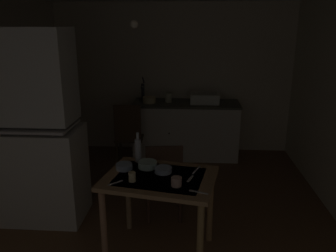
{
  "coord_description": "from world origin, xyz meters",
  "views": [
    {
      "loc": [
        0.3,
        -3.37,
        2.07
      ],
      "look_at": [
        0.06,
        0.11,
        1.02
      ],
      "focal_mm": 36.59,
      "sensor_mm": 36.0,
      "label": 1
    }
  ],
  "objects_px": {
    "glass_bottle": "(138,150)",
    "dining_table": "(160,189)",
    "hand_pump": "(143,91)",
    "serving_bowl_wide": "(163,170)",
    "hutch_cabinet": "(31,135)",
    "sink_basin": "(205,98)",
    "teacup_cream": "(176,182)",
    "chair_far_side": "(164,178)",
    "mixing_bowl_counter": "(149,100)",
    "chair_by_counter": "(129,135)"
  },
  "relations": [
    {
      "from": "mixing_bowl_counter",
      "to": "chair_by_counter",
      "type": "distance_m",
      "value": 0.69
    },
    {
      "from": "dining_table",
      "to": "teacup_cream",
      "type": "xyz_separation_m",
      "value": [
        0.16,
        -0.17,
        0.16
      ]
    },
    {
      "from": "serving_bowl_wide",
      "to": "glass_bottle",
      "type": "relative_size",
      "value": 0.53
    },
    {
      "from": "chair_by_counter",
      "to": "serving_bowl_wide",
      "type": "distance_m",
      "value": 2.0
    },
    {
      "from": "hand_pump",
      "to": "chair_far_side",
      "type": "xyz_separation_m",
      "value": [
        0.48,
        -1.94,
        -0.57
      ]
    },
    {
      "from": "teacup_cream",
      "to": "dining_table",
      "type": "bearing_deg",
      "value": 131.92
    },
    {
      "from": "chair_far_side",
      "to": "teacup_cream",
      "type": "distance_m",
      "value": 0.85
    },
    {
      "from": "teacup_cream",
      "to": "chair_far_side",
      "type": "bearing_deg",
      "value": 102.3
    },
    {
      "from": "hand_pump",
      "to": "serving_bowl_wide",
      "type": "bearing_deg",
      "value": -77.97
    },
    {
      "from": "chair_far_side",
      "to": "teacup_cream",
      "type": "relative_size",
      "value": 9.84
    },
    {
      "from": "mixing_bowl_counter",
      "to": "teacup_cream",
      "type": "xyz_separation_m",
      "value": [
        0.54,
        -2.61,
        -0.11
      ]
    },
    {
      "from": "mixing_bowl_counter",
      "to": "serving_bowl_wide",
      "type": "bearing_deg",
      "value": -80.08
    },
    {
      "from": "hutch_cabinet",
      "to": "hand_pump",
      "type": "distance_m",
      "value": 2.19
    },
    {
      "from": "teacup_cream",
      "to": "chair_by_counter",
      "type": "bearing_deg",
      "value": 110.34
    },
    {
      "from": "hand_pump",
      "to": "serving_bowl_wide",
      "type": "height_order",
      "value": "hand_pump"
    },
    {
      "from": "mixing_bowl_counter",
      "to": "teacup_cream",
      "type": "distance_m",
      "value": 2.67
    },
    {
      "from": "hutch_cabinet",
      "to": "chair_far_side",
      "type": "xyz_separation_m",
      "value": [
        1.39,
        0.05,
        -0.48
      ]
    },
    {
      "from": "dining_table",
      "to": "glass_bottle",
      "type": "height_order",
      "value": "glass_bottle"
    },
    {
      "from": "sink_basin",
      "to": "dining_table",
      "type": "distance_m",
      "value": 2.55
    },
    {
      "from": "sink_basin",
      "to": "dining_table",
      "type": "relative_size",
      "value": 0.41
    },
    {
      "from": "glass_bottle",
      "to": "dining_table",
      "type": "bearing_deg",
      "value": -53.78
    },
    {
      "from": "dining_table",
      "to": "chair_far_side",
      "type": "height_order",
      "value": "chair_far_side"
    },
    {
      "from": "hutch_cabinet",
      "to": "sink_basin",
      "type": "bearing_deg",
      "value": 46.05
    },
    {
      "from": "sink_basin",
      "to": "chair_far_side",
      "type": "bearing_deg",
      "value": -104.35
    },
    {
      "from": "chair_far_side",
      "to": "teacup_cream",
      "type": "xyz_separation_m",
      "value": [
        0.17,
        -0.76,
        0.34
      ]
    },
    {
      "from": "chair_by_counter",
      "to": "teacup_cream",
      "type": "bearing_deg",
      "value": -69.66
    },
    {
      "from": "dining_table",
      "to": "chair_by_counter",
      "type": "distance_m",
      "value": 2.06
    },
    {
      "from": "serving_bowl_wide",
      "to": "teacup_cream",
      "type": "xyz_separation_m",
      "value": [
        0.13,
        -0.26,
        0.02
      ]
    },
    {
      "from": "chair_far_side",
      "to": "hutch_cabinet",
      "type": "bearing_deg",
      "value": -178.02
    },
    {
      "from": "hutch_cabinet",
      "to": "sink_basin",
      "type": "distance_m",
      "value": 2.7
    },
    {
      "from": "hand_pump",
      "to": "sink_basin",
      "type": "bearing_deg",
      "value": -2.67
    },
    {
      "from": "chair_far_side",
      "to": "serving_bowl_wide",
      "type": "relative_size",
      "value": 5.59
    },
    {
      "from": "glass_bottle",
      "to": "serving_bowl_wide",
      "type": "bearing_deg",
      "value": -41.72
    },
    {
      "from": "dining_table",
      "to": "glass_bottle",
      "type": "distance_m",
      "value": 0.47
    },
    {
      "from": "hutch_cabinet",
      "to": "chair_by_counter",
      "type": "height_order",
      "value": "hutch_cabinet"
    },
    {
      "from": "sink_basin",
      "to": "dining_table",
      "type": "height_order",
      "value": "sink_basin"
    },
    {
      "from": "chair_by_counter",
      "to": "teacup_cream",
      "type": "xyz_separation_m",
      "value": [
        0.79,
        -2.13,
        0.31
      ]
    },
    {
      "from": "sink_basin",
      "to": "chair_by_counter",
      "type": "distance_m",
      "value": 1.31
    },
    {
      "from": "chair_far_side",
      "to": "serving_bowl_wide",
      "type": "xyz_separation_m",
      "value": [
        0.04,
        -0.5,
        0.32
      ]
    },
    {
      "from": "chair_far_side",
      "to": "chair_by_counter",
      "type": "height_order",
      "value": "chair_by_counter"
    },
    {
      "from": "mixing_bowl_counter",
      "to": "serving_bowl_wide",
      "type": "relative_size",
      "value": 1.3
    },
    {
      "from": "sink_basin",
      "to": "chair_by_counter",
      "type": "bearing_deg",
      "value": -154.29
    },
    {
      "from": "hutch_cabinet",
      "to": "hand_pump",
      "type": "height_order",
      "value": "hutch_cabinet"
    },
    {
      "from": "hand_pump",
      "to": "teacup_cream",
      "type": "height_order",
      "value": "hand_pump"
    },
    {
      "from": "dining_table",
      "to": "chair_far_side",
      "type": "relative_size",
      "value": 1.22
    },
    {
      "from": "dining_table",
      "to": "serving_bowl_wide",
      "type": "xyz_separation_m",
      "value": [
        0.03,
        0.09,
        0.14
      ]
    },
    {
      "from": "sink_basin",
      "to": "chair_far_side",
      "type": "distance_m",
      "value": 2.02
    },
    {
      "from": "chair_far_side",
      "to": "glass_bottle",
      "type": "height_order",
      "value": "glass_bottle"
    },
    {
      "from": "hand_pump",
      "to": "chair_far_side",
      "type": "height_order",
      "value": "hand_pump"
    },
    {
      "from": "sink_basin",
      "to": "hand_pump",
      "type": "relative_size",
      "value": 1.13
    }
  ]
}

